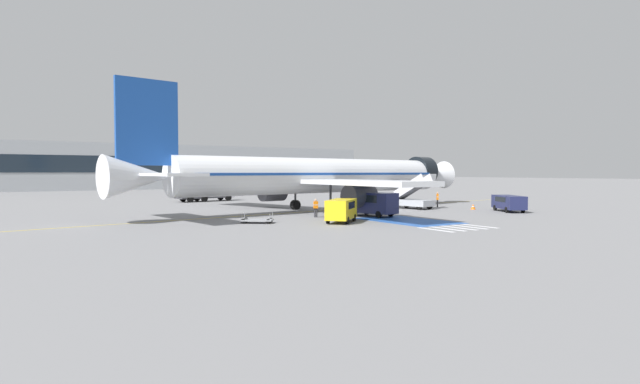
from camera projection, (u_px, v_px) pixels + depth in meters
ground_plane at (316, 211)px, 54.95m from camera, size 600.00×600.00×0.00m
apron_leadline_yellow at (324, 211)px, 54.95m from camera, size 78.57×10.94×0.01m
apron_stand_patch_blue at (408, 221)px, 43.55m from camera, size 5.54×9.02×0.01m
apron_walkway_bar_0 at (436, 230)px, 36.66m from camera, size 0.44×3.60×0.01m
apron_walkway_bar_1 at (447, 229)px, 37.31m from camera, size 0.44×3.60×0.01m
apron_walkway_bar_2 at (458, 228)px, 37.95m from camera, size 0.44×3.60×0.01m
apron_walkway_bar_3 at (469, 227)px, 38.59m from camera, size 0.44×3.60×0.01m
apron_walkway_bar_4 at (479, 226)px, 39.24m from camera, size 0.44×3.60×0.01m
airliner at (319, 176)px, 54.33m from camera, size 45.22×34.85×12.07m
boarding_stairs_forward at (412, 200)px, 57.78m from camera, size 2.83×5.44×4.09m
fuel_tanker at (205, 190)px, 72.27m from camera, size 8.72×3.56×3.30m
service_van_0 at (509, 202)px, 53.38m from camera, size 4.02×5.14×1.73m
service_van_1 at (341, 209)px, 41.95m from camera, size 4.43×4.22×1.94m
service_van_2 at (372, 202)px, 47.98m from camera, size 3.03×5.15×2.27m
baggage_cart at (257, 220)px, 41.47m from camera, size 2.99×2.74×0.87m
ground_crew_0 at (316, 207)px, 46.75m from camera, size 0.48×0.35×1.74m
ground_crew_1 at (437, 198)px, 60.11m from camera, size 0.44×0.48×1.85m
traffic_cone_0 at (473, 207)px, 56.58m from camera, size 0.56×0.56×0.62m
terminal_building at (191, 167)px, 132.39m from camera, size 98.69×12.10×11.07m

